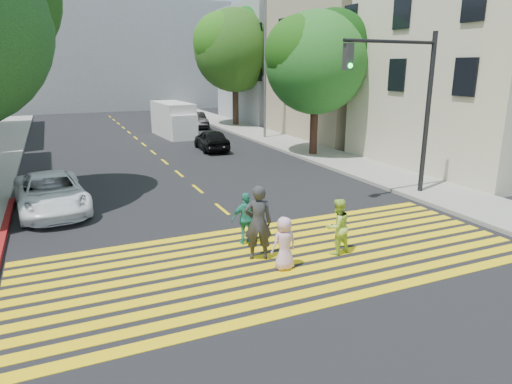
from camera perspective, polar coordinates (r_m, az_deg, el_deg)
ground at (r=11.23m, az=6.30°, el=-10.70°), size 120.00×120.00×0.00m
sidewalk_right at (r=27.75m, az=6.08°, el=5.37°), size 3.00×60.00×0.15m
curb_red at (r=15.55m, az=-29.04°, el=-4.73°), size 0.20×8.00×0.16m
crosswalk at (r=12.24m, az=3.30°, el=-8.30°), size 13.40×5.30×0.01m
lane_line at (r=31.97m, az=-14.35°, el=6.19°), size 0.12×34.40×0.01m
building_right_cream at (r=26.15m, az=27.46°, el=14.00°), size 10.00×10.00×10.00m
building_right_tan at (r=34.23m, az=12.69°, el=15.29°), size 10.00×10.00×10.00m
building_right_grey at (r=43.60m, az=3.84°, el=15.61°), size 10.00×10.00×10.00m
backdrop_block at (r=56.91m, az=-19.39°, el=15.79°), size 30.00×8.00×12.00m
tree_right_near at (r=25.58m, az=7.66°, el=16.34°), size 6.62×6.25×7.91m
tree_right_far at (r=38.60m, az=-2.54°, el=17.78°), size 7.33×6.70×9.54m
pedestrian_man at (r=11.87m, az=0.25°, el=-3.87°), size 0.85×0.68×2.01m
pedestrian_woman at (r=12.47m, az=10.13°, el=-4.28°), size 0.82×0.68×1.54m
pedestrian_child at (r=11.41m, az=3.55°, el=-6.44°), size 0.71×0.50×1.37m
pedestrian_extra at (r=12.94m, az=-1.19°, el=-3.34°), size 0.92×0.44×1.52m
white_sedan at (r=17.40m, az=-24.25°, el=-0.12°), size 2.62×4.93×1.32m
dark_car_near at (r=27.63m, az=-5.58°, el=6.53°), size 1.79×3.88×1.29m
silver_car at (r=38.33m, az=-11.43°, el=8.82°), size 2.31×4.61×1.29m
dark_car_parked at (r=37.90m, az=-7.44°, el=8.88°), size 1.62×3.86×1.24m
white_van at (r=33.44m, az=-10.18°, el=8.78°), size 2.23×5.18×2.39m
traffic_signal at (r=17.82m, az=18.36°, el=11.67°), size 4.19×0.54×6.15m
street_lamp at (r=31.26m, az=0.84°, el=16.59°), size 2.16×0.64×9.59m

